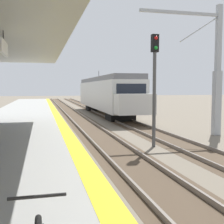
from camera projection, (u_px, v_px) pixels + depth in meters
name	position (u px, v px, depth m)	size (l,w,h in m)	color
station_platform	(9.00, 149.00, 11.00)	(5.00, 80.00, 0.91)	#999993
track_pair_nearest_platform	(101.00, 137.00, 15.95)	(2.34, 120.00, 0.16)	#4C3D2D
track_pair_middle	(159.00, 135.00, 16.75)	(2.34, 120.00, 0.16)	#4C3D2D
approaching_train	(106.00, 94.00, 30.03)	(2.93, 19.60, 4.76)	silver
rail_signal_post	(154.00, 79.00, 13.34)	(0.32, 0.34, 5.20)	#4C4C4C
catenary_pylon_far_side	(213.00, 73.00, 16.70)	(5.00, 0.40, 7.50)	#9EA3A8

